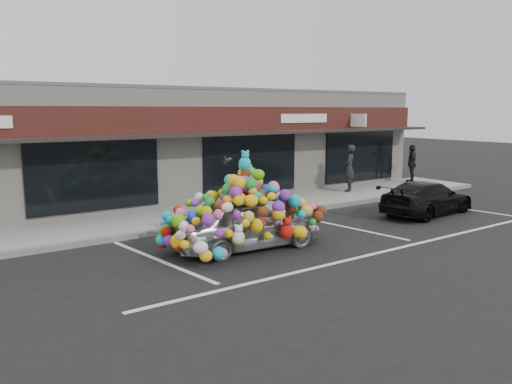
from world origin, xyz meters
TOP-DOWN VIEW (x-y plane):
  - ground at (0.00, 0.00)m, footprint 90.00×90.00m
  - shop_building at (0.00, 8.44)m, footprint 24.00×7.20m
  - sidewalk at (0.00, 4.00)m, footprint 26.00×3.00m
  - kerb at (0.00, 2.50)m, footprint 26.00×0.18m
  - parking_stripe_left at (-3.20, 0.20)m, footprint 0.73×4.37m
  - parking_stripe_mid at (2.80, 0.20)m, footprint 0.73×4.37m
  - parking_stripe_right at (8.20, 0.20)m, footprint 0.73×4.37m
  - lane_line at (2.00, -2.30)m, footprint 14.00×0.12m
  - toy_car at (-0.95, -0.07)m, footprint 2.82×4.25m
  - black_sedan at (6.37, -0.08)m, footprint 1.94×4.02m
  - pedestrian_a at (7.02, 4.22)m, footprint 0.84×0.80m
  - pedestrian_c at (11.34, 4.46)m, footprint 1.05×0.99m

SIDE VIEW (x-z plane):
  - ground at x=0.00m, z-range 0.00..0.00m
  - parking_stripe_left at x=-3.20m, z-range 0.00..0.01m
  - parking_stripe_mid at x=2.80m, z-range 0.00..0.01m
  - parking_stripe_right at x=8.20m, z-range 0.00..0.01m
  - lane_line at x=2.00m, z-range 0.00..0.01m
  - sidewalk at x=0.00m, z-range 0.00..0.15m
  - kerb at x=0.00m, z-range -0.01..0.15m
  - black_sedan at x=6.37m, z-range 0.00..1.13m
  - toy_car at x=-0.95m, z-range -0.39..2.02m
  - pedestrian_c at x=11.34m, z-range 0.15..1.89m
  - pedestrian_a at x=7.02m, z-range 0.15..2.08m
  - shop_building at x=0.00m, z-range 0.01..4.32m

